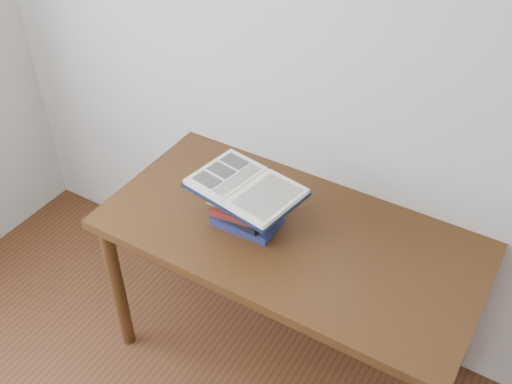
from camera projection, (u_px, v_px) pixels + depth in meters
The scene contains 3 objects.
desk at pixel (289, 250), 2.38m from camera, with size 1.48×0.74×0.79m.
book_stack at pixel (244, 205), 2.30m from camera, with size 0.26×0.20×0.18m.
open_book at pixel (246, 188), 2.22m from camera, with size 0.44×0.34×0.03m.
Camera 1 is at (0.78, -0.13, 2.39)m, focal length 42.00 mm.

